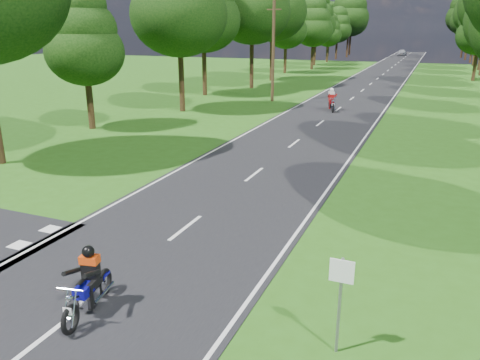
% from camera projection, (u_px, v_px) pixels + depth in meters
% --- Properties ---
extents(ground, '(160.00, 160.00, 0.00)m').
position_uv_depth(ground, '(150.00, 256.00, 12.77)').
color(ground, '#285814').
rests_on(ground, ground).
extents(main_road, '(7.00, 140.00, 0.02)m').
position_uv_depth(main_road, '(377.00, 79.00, 56.66)').
color(main_road, black).
rests_on(main_road, ground).
extents(road_markings, '(7.40, 140.00, 0.01)m').
position_uv_depth(road_markings, '(374.00, 80.00, 55.06)').
color(road_markings, silver).
rests_on(road_markings, main_road).
extents(treeline, '(40.00, 115.35, 14.78)m').
position_uv_depth(treeline, '(404.00, 9.00, 62.41)').
color(treeline, black).
rests_on(treeline, ground).
extents(telegraph_pole, '(1.20, 0.26, 8.00)m').
position_uv_depth(telegraph_pole, '(273.00, 51.00, 38.27)').
color(telegraph_pole, '#382616').
rests_on(telegraph_pole, ground).
extents(road_sign, '(0.45, 0.07, 2.00)m').
position_uv_depth(road_sign, '(340.00, 291.00, 8.58)').
color(road_sign, slate).
rests_on(road_sign, ground).
extents(rider_near_blue, '(0.95, 1.88, 1.50)m').
position_uv_depth(rider_near_blue, '(86.00, 281.00, 10.00)').
color(rider_near_blue, '#0F0D96').
rests_on(rider_near_blue, main_road).
extents(rider_far_red, '(1.30, 2.09, 1.65)m').
position_uv_depth(rider_far_red, '(332.00, 100.00, 34.59)').
color(rider_far_red, '#AD0D16').
rests_on(rider_far_red, main_road).
extents(distant_car, '(1.74, 4.10, 1.38)m').
position_uv_depth(distant_car, '(402.00, 52.00, 102.10)').
color(distant_car, silver).
rests_on(distant_car, main_road).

